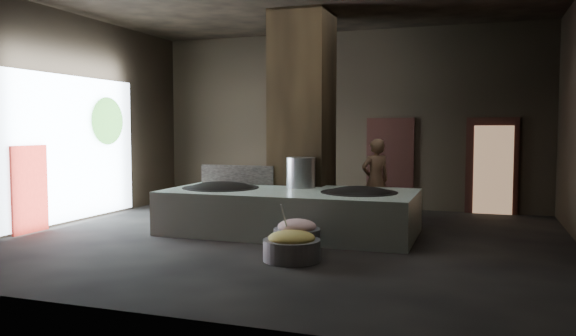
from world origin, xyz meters
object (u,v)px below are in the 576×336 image
at_px(hearth_platform, 290,212).
at_px(wok_left, 221,192).
at_px(stock_pot, 301,173).
at_px(meat_basin, 297,241).
at_px(veg_basin, 292,250).
at_px(cook, 375,180).
at_px(wok_right, 359,197).

xyz_separation_m(hearth_platform, wok_left, (-1.45, -0.05, 0.33)).
height_order(stock_pot, meat_basin, stock_pot).
distance_m(hearth_platform, meat_basin, 1.87).
relative_size(hearth_platform, meat_basin, 6.36).
bearing_deg(veg_basin, hearth_platform, 109.72).
bearing_deg(wok_left, stock_pot, 21.80).
xyz_separation_m(hearth_platform, cook, (1.32, 1.91, 0.48)).
bearing_deg(veg_basin, wok_right, 75.38).
xyz_separation_m(stock_pot, meat_basin, (0.66, -2.26, -0.92)).
height_order(hearth_platform, veg_basin, hearth_platform).
height_order(cook, veg_basin, cook).
distance_m(wok_right, cook, 1.87).
distance_m(wok_left, veg_basin, 3.12).
bearing_deg(meat_basin, stock_pot, 106.34).
xyz_separation_m(wok_left, veg_basin, (2.22, -2.11, -0.59)).
distance_m(hearth_platform, stock_pot, 0.90).
distance_m(stock_pot, cook, 1.87).
xyz_separation_m(hearth_platform, veg_basin, (0.77, -2.16, -0.25)).
xyz_separation_m(hearth_platform, stock_pot, (0.05, 0.55, 0.71)).
bearing_deg(stock_pot, wok_right, -21.04).
height_order(wok_left, veg_basin, wok_left).
xyz_separation_m(wok_left, cook, (2.77, 1.96, 0.15)).
height_order(stock_pot, veg_basin, stock_pot).
height_order(cook, meat_basin, cook).
relative_size(wok_left, stock_pot, 2.42).
distance_m(wok_left, meat_basin, 2.78).
bearing_deg(veg_basin, wok_left, 136.52).
xyz_separation_m(cook, veg_basin, (-0.54, -4.07, -0.74)).
relative_size(hearth_platform, wok_right, 3.41).
height_order(stock_pot, cook, cook).
xyz_separation_m(wok_left, stock_pot, (1.50, 0.60, 0.38)).
height_order(wok_left, stock_pot, stock_pot).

